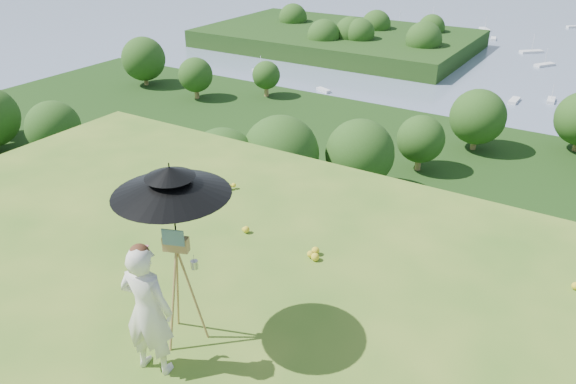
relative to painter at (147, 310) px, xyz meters
The scene contains 12 objects.
ground 1.18m from the painter, 148.42° to the right, with size 14.00×14.00×0.00m, color #3F7220.
forest_slope 45.71m from the painter, 91.12° to the left, with size 140.00×56.00×22.00m, color black.
shoreline_tier 83.20m from the painter, 90.52° to the left, with size 170.00×28.00×8.00m, color slate.
peninsula 174.69m from the painter, 116.08° to the left, with size 90.00×60.00×12.00m, color black, non-canonical shape.
slope_trees 38.06m from the painter, 91.12° to the left, with size 110.00×50.00×6.00m, color #284C16, non-canonical shape.
harbor_town 80.53m from the painter, 90.52° to the left, with size 110.00×22.00×5.00m, color silver, non-canonical shape.
moored_boats 164.78m from the painter, 94.69° to the left, with size 140.00×140.00×0.70m, color white, non-canonical shape.
wildflowers 1.07m from the painter, 166.21° to the right, with size 10.00×10.50×0.12m, color yellow, non-canonical shape.
painter is the anchor object (origin of this frame).
field_easel 0.61m from the painter, 94.02° to the left, with size 0.63×0.63×1.66m, color olive, non-canonical shape.
sun_umbrella 1.23m from the painter, 94.55° to the left, with size 1.39×1.39×1.11m, color black, non-canonical shape.
painter_cap 0.82m from the painter, ahead, with size 0.22×0.27×0.10m, color #D47485, non-canonical shape.
Camera 1 is at (4.77, -3.11, 5.04)m, focal length 35.00 mm.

